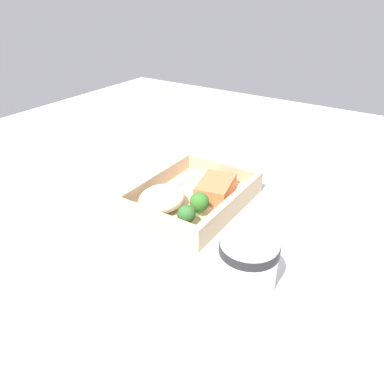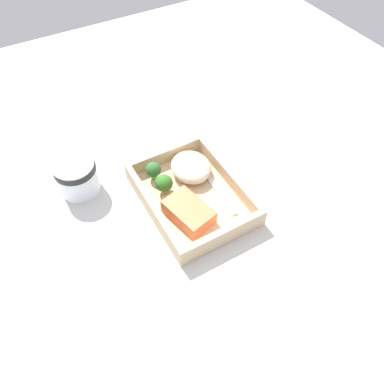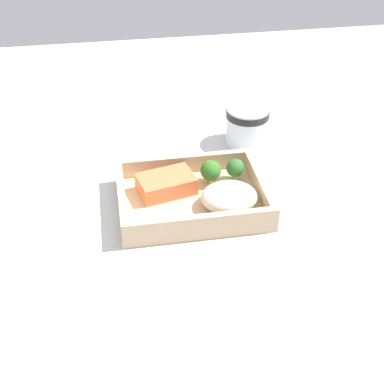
% 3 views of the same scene
% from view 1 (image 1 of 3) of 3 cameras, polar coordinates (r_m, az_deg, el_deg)
% --- Properties ---
extents(ground_plane, '(1.60, 1.60, 0.02)m').
position_cam_1_polar(ground_plane, '(0.74, 0.00, -2.49)').
color(ground_plane, beige).
extents(takeout_tray, '(0.25, 0.19, 0.01)m').
position_cam_1_polar(takeout_tray, '(0.73, 0.00, -1.43)').
color(takeout_tray, '#CBAE87').
rests_on(takeout_tray, ground_plane).
extents(tray_rim, '(0.25, 0.19, 0.03)m').
position_cam_1_polar(tray_rim, '(0.72, 0.00, 0.08)').
color(tray_rim, '#CBAE87').
rests_on(tray_rim, takeout_tray).
extents(salmon_fillet, '(0.11, 0.08, 0.03)m').
position_cam_1_polar(salmon_fillet, '(0.74, 3.62, 0.65)').
color(salmon_fillet, '#EC7444').
rests_on(salmon_fillet, takeout_tray).
extents(mashed_potatoes, '(0.09, 0.08, 0.04)m').
position_cam_1_polar(mashed_potatoes, '(0.70, -4.60, -0.97)').
color(mashed_potatoes, beige).
rests_on(mashed_potatoes, takeout_tray).
extents(broccoli_floret_1, '(0.03, 0.03, 0.04)m').
position_cam_1_polar(broccoli_floret_1, '(0.64, -0.85, -3.48)').
color(broccoli_floret_1, '#84AE5A').
rests_on(broccoli_floret_1, takeout_tray).
extents(broccoli_floret_2, '(0.04, 0.04, 0.04)m').
position_cam_1_polar(broccoli_floret_2, '(0.67, 1.13, -1.63)').
color(broccoli_floret_2, '#85AB60').
rests_on(broccoli_floret_2, takeout_tray).
extents(fork, '(0.16, 0.02, 0.00)m').
position_cam_1_polar(fork, '(0.75, -3.85, 0.01)').
color(fork, silver).
rests_on(fork, takeout_tray).
extents(paper_cup, '(0.08, 0.08, 0.08)m').
position_cam_1_polar(paper_cup, '(0.54, 8.56, -10.29)').
color(paper_cup, white).
rests_on(paper_cup, ground_plane).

